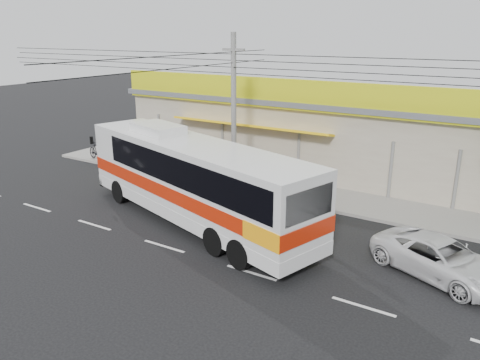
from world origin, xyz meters
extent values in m
plane|color=black|center=(0.00, 0.00, 0.00)|extent=(120.00, 120.00, 0.00)
cube|color=gray|center=(0.00, 6.00, 0.07)|extent=(30.00, 3.20, 0.15)
cube|color=#9F9280|center=(0.00, 11.60, 2.10)|extent=(22.00, 8.00, 4.20)
cube|color=#53565A|center=(0.00, 11.60, 4.35)|extent=(22.60, 8.60, 0.30)
cube|color=#CAD112|center=(0.00, 7.48, 4.90)|extent=(22.00, 0.24, 1.60)
cube|color=#A50915|center=(-2.00, 7.45, 4.90)|extent=(9.00, 0.10, 1.20)
cube|color=#167F18|center=(6.50, 7.45, 4.90)|extent=(2.40, 0.10, 1.10)
cube|color=navy|center=(9.20, 7.45, 4.90)|extent=(2.20, 0.10, 1.10)
cube|color=#A50915|center=(-9.00, 7.45, 4.90)|extent=(3.00, 0.10, 1.10)
cube|color=yellow|center=(-2.00, 7.30, 3.00)|extent=(10.00, 1.20, 0.37)
cube|color=silver|center=(-0.43, 0.04, 2.06)|extent=(13.25, 6.38, 3.15)
cube|color=red|center=(-0.43, 0.04, 1.68)|extent=(13.30, 6.43, 0.60)
cube|color=#FF9E0D|center=(4.97, -1.60, 1.68)|extent=(2.47, 3.16, 0.65)
cube|color=black|center=(0.30, -0.18, 2.77)|extent=(11.18, 5.79, 1.19)
cube|color=black|center=(-6.57, 1.91, 2.55)|extent=(0.86, 2.33, 1.63)
cube|color=silver|center=(-3.02, 0.83, 3.83)|extent=(2.93, 2.21, 0.39)
cylinder|color=black|center=(-5.14, 0.19, 0.56)|extent=(1.18, 0.66, 1.13)
cylinder|color=black|center=(-4.43, 2.54, 0.56)|extent=(1.18, 0.66, 1.13)
cylinder|color=black|center=(3.47, -2.42, 0.56)|extent=(1.18, 0.66, 1.13)
cylinder|color=black|center=(4.19, -0.08, 0.56)|extent=(1.18, 0.66, 1.13)
imported|color=maroon|center=(-8.75, 6.96, 0.67)|extent=(2.08, 1.01, 1.05)
imported|color=black|center=(-11.83, 4.72, 0.75)|extent=(2.08, 1.03, 1.21)
imported|color=silver|center=(9.60, 0.77, 0.66)|extent=(5.22, 3.88, 1.32)
cylinder|color=#5F5F5D|center=(-1.03, 4.20, 4.03)|extent=(0.26, 0.26, 8.07)
cube|color=#5F5F5D|center=(-1.03, 4.20, 7.26)|extent=(1.21, 0.12, 0.12)
camera|label=1|loc=(11.42, -15.11, 8.06)|focal=35.00mm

